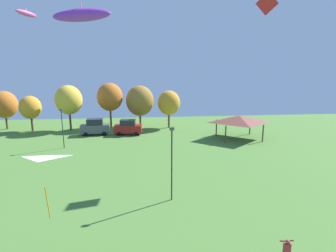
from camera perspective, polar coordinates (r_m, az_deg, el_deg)
The scene contains 16 objects.
person_standing_near_foreground at distance 16.82m, azimuth 24.40°, elevation -23.58°, with size 0.52×0.50×1.73m.
kite_flying_1 at distance 12.34m, azimuth -26.15°, elevation -10.05°, with size 1.67×1.30×2.43m.
kite_flying_3 at distance 32.41m, azimuth 20.76°, elevation 23.67°, with size 2.28×0.82×2.30m.
kite_flying_7 at distance 35.56m, azimuth -28.46°, elevation 20.75°, with size 1.84×2.67×0.93m.
kite_flying_8 at distance 23.77m, azimuth -18.23°, elevation 21.96°, with size 4.66×1.07×1.61m.
parked_car_leftmost at distance 44.74m, azimuth -15.57°, elevation -0.20°, with size 4.75×2.25×2.67m.
parked_car_second_from_left at distance 43.66m, azimuth -8.67°, elevation -0.28°, with size 4.61×2.29×2.53m.
park_pavilion at distance 41.88m, azimuth 15.24°, elevation 1.49°, with size 7.39×6.05×3.60m.
light_post_0 at distance 21.10m, azimuth 0.82°, elevation -7.36°, with size 0.36×0.20×6.14m.
light_post_1 at distance 38.10m, azimuth -22.00°, elevation 0.01°, with size 0.36×0.20×5.40m.
treeline_tree_0 at distance 55.04m, azimuth -32.05°, elevation 3.96°, with size 4.40×4.40×6.88m.
treeline_tree_1 at distance 51.14m, azimuth -27.79°, elevation 3.58°, with size 3.60×3.60×6.14m.
treeline_tree_2 at distance 49.07m, azimuth -20.82°, elevation 5.31°, with size 4.64×4.64×7.92m.
treeline_tree_3 at distance 49.31m, azimuth -12.55°, elevation 6.16°, with size 4.67×4.67×8.21m.
treeline_tree_4 at distance 48.97m, azimuth -6.14°, elevation 5.46°, with size 5.11×5.11×7.71m.
treeline_tree_5 at distance 47.93m, azimuth 0.20°, elevation 5.04°, with size 4.08×4.08×6.86m.
Camera 1 is at (-1.70, 1.51, 10.50)m, focal length 28.00 mm.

